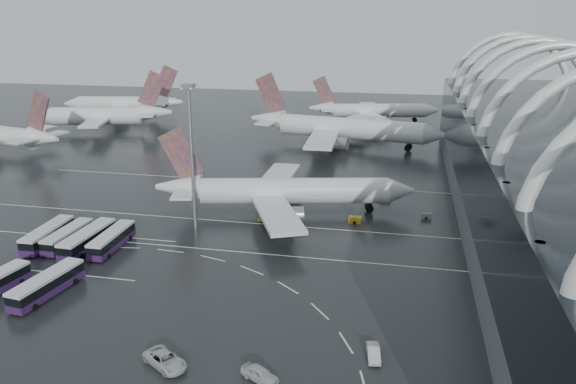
% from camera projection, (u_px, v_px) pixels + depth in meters
% --- Properties ---
extents(ground, '(420.00, 420.00, 0.00)m').
position_uv_depth(ground, '(228.00, 246.00, 99.89)').
color(ground, black).
rests_on(ground, ground).
extents(lane_marking_near, '(120.00, 0.25, 0.01)m').
position_uv_depth(lane_marking_near, '(225.00, 251.00, 98.03)').
color(lane_marking_near, silver).
rests_on(lane_marking_near, ground).
extents(lane_marking_mid, '(120.00, 0.25, 0.01)m').
position_uv_depth(lane_marking_mid, '(247.00, 223.00, 111.08)').
color(lane_marking_mid, silver).
rests_on(lane_marking_mid, ground).
extents(lane_marking_far, '(120.00, 0.25, 0.01)m').
position_uv_depth(lane_marking_far, '(278.00, 183.00, 137.20)').
color(lane_marking_far, silver).
rests_on(lane_marking_far, ground).
extents(bus_bay_line_south, '(28.00, 0.25, 0.01)m').
position_uv_depth(bus_bay_line_south, '(54.00, 273.00, 89.67)').
color(bus_bay_line_south, silver).
rests_on(bus_bay_line_south, ground).
extents(bus_bay_line_north, '(28.00, 0.25, 0.01)m').
position_uv_depth(bus_bay_line_north, '(105.00, 236.00, 104.60)').
color(bus_bay_line_north, silver).
rests_on(bus_bay_line_north, ground).
extents(airliner_main, '(53.15, 45.88, 18.11)m').
position_uv_depth(airliner_main, '(281.00, 192.00, 115.57)').
color(airliner_main, silver).
rests_on(airliner_main, ground).
extents(airliner_gate_b, '(62.92, 55.88, 21.88)m').
position_uv_depth(airliner_gate_b, '(341.00, 128.00, 174.67)').
color(airliner_gate_b, silver).
rests_on(airliner_gate_b, ground).
extents(airliner_gate_c, '(49.27, 44.73, 17.63)m').
position_uv_depth(airliner_gate_c, '(372.00, 111.00, 212.83)').
color(airliner_gate_c, silver).
rests_on(airliner_gate_c, ground).
extents(jet_remote_west, '(45.15, 36.61, 19.78)m').
position_uv_depth(jet_remote_west, '(4.00, 136.00, 165.50)').
color(jet_remote_west, silver).
rests_on(jet_remote_west, ground).
extents(jet_remote_mid, '(47.94, 38.90, 21.05)m').
position_uv_depth(jet_remote_mid, '(106.00, 116.00, 196.47)').
color(jet_remote_mid, silver).
rests_on(jet_remote_mid, ground).
extents(jet_remote_far, '(47.96, 38.76, 20.87)m').
position_uv_depth(jet_remote_far, '(126.00, 104.00, 221.89)').
color(jet_remote_far, silver).
rests_on(jet_remote_far, ground).
extents(bus_row_near_a, '(3.56, 13.32, 3.25)m').
position_uv_depth(bus_row_near_a, '(48.00, 235.00, 100.24)').
color(bus_row_near_a, '#2E1543').
rests_on(bus_row_near_a, ground).
extents(bus_row_near_b, '(3.18, 12.41, 3.04)m').
position_uv_depth(bus_row_near_b, '(68.00, 236.00, 99.86)').
color(bus_row_near_b, '#2E1543').
rests_on(bus_row_near_b, ground).
extents(bus_row_near_c, '(3.70, 13.92, 3.40)m').
position_uv_depth(bus_row_near_c, '(88.00, 239.00, 98.17)').
color(bus_row_near_c, '#2E1543').
rests_on(bus_row_near_c, ground).
extents(bus_row_near_d, '(3.27, 12.78, 3.13)m').
position_uv_depth(bus_row_near_d, '(112.00, 240.00, 98.28)').
color(bus_row_near_d, '#2E1543').
rests_on(bus_row_near_d, ground).
extents(bus_row_far_c, '(4.63, 13.30, 3.21)m').
position_uv_depth(bus_row_far_c, '(47.00, 285.00, 81.87)').
color(bus_row_far_c, '#2E1543').
rests_on(bus_row_far_c, ground).
extents(van_curve_a, '(6.66, 5.63, 1.69)m').
position_uv_depth(van_curve_a, '(165.00, 360.00, 65.60)').
color(van_curve_a, silver).
rests_on(van_curve_a, ground).
extents(van_curve_b, '(5.09, 3.89, 1.62)m').
position_uv_depth(van_curve_b, '(260.00, 374.00, 63.09)').
color(van_curve_b, silver).
rests_on(van_curve_b, ground).
extents(van_curve_c, '(2.07, 4.40, 1.39)m').
position_uv_depth(van_curve_c, '(374.00, 353.00, 67.25)').
color(van_curve_c, silver).
rests_on(van_curve_c, ground).
extents(floodlight_mast, '(2.11, 2.11, 27.57)m').
position_uv_depth(floodlight_mast, '(191.00, 140.00, 102.92)').
color(floodlight_mast, gray).
rests_on(floodlight_mast, ground).
extents(gse_cart_belly_a, '(2.44, 1.44, 1.33)m').
position_uv_depth(gse_cart_belly_a, '(355.00, 220.00, 110.79)').
color(gse_cart_belly_a, '#A98916').
rests_on(gse_cart_belly_a, ground).
extents(gse_cart_belly_b, '(2.44, 1.44, 1.33)m').
position_uv_depth(gse_cart_belly_b, '(385.00, 196.00, 125.07)').
color(gse_cart_belly_b, slate).
rests_on(gse_cart_belly_b, ground).
extents(gse_cart_belly_c, '(1.99, 1.18, 1.09)m').
position_uv_depth(gse_cart_belly_c, '(264.00, 218.00, 112.09)').
color(gse_cart_belly_c, '#A98916').
rests_on(gse_cart_belly_c, ground).
extents(gse_cart_belly_d, '(1.97, 1.17, 1.08)m').
position_uv_depth(gse_cart_belly_d, '(426.00, 216.00, 113.45)').
color(gse_cart_belly_d, slate).
rests_on(gse_cart_belly_d, ground).
extents(gse_cart_belly_e, '(2.47, 1.46, 1.35)m').
position_uv_depth(gse_cart_belly_e, '(340.00, 189.00, 129.95)').
color(gse_cart_belly_e, '#A98916').
rests_on(gse_cart_belly_e, ground).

